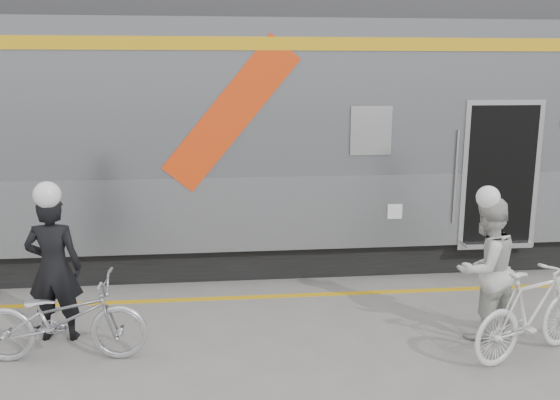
{
  "coord_description": "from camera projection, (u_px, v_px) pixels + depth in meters",
  "views": [
    {
      "loc": [
        -0.44,
        -5.61,
        3.07
      ],
      "look_at": [
        0.32,
        1.6,
        1.5
      ],
      "focal_mm": 38.0,
      "sensor_mm": 36.0,
      "label": 1
    }
  ],
  "objects": [
    {
      "name": "ground",
      "position": [
        266.0,
        374.0,
        6.15
      ],
      "size": [
        90.0,
        90.0,
        0.0
      ],
      "primitive_type": "plane",
      "color": "slate",
      "rests_on": "ground"
    },
    {
      "name": "train",
      "position": [
        337.0,
        134.0,
        9.95
      ],
      "size": [
        24.0,
        3.17,
        4.1
      ],
      "color": "black",
      "rests_on": "ground"
    },
    {
      "name": "safety_strip",
      "position": [
        253.0,
        297.0,
        8.24
      ],
      "size": [
        24.0,
        0.12,
        0.01
      ],
      "primitive_type": "cube",
      "color": "gold",
      "rests_on": "ground"
    },
    {
      "name": "man",
      "position": [
        54.0,
        268.0,
        6.8
      ],
      "size": [
        0.65,
        0.44,
        1.73
      ],
      "primitive_type": "imported",
      "rotation": [
        0.0,
        0.0,
        3.1
      ],
      "color": "black",
      "rests_on": "ground"
    },
    {
      "name": "bicycle_left",
      "position": [
        62.0,
        318.0,
        6.37
      ],
      "size": [
        1.84,
        0.71,
        0.95
      ],
      "primitive_type": "imported",
      "rotation": [
        0.0,
        0.0,
        1.53
      ],
      "color": "#B6B7BE",
      "rests_on": "ground"
    },
    {
      "name": "woman",
      "position": [
        485.0,
        269.0,
        6.87
      ],
      "size": [
        0.99,
        0.89,
        1.67
      ],
      "primitive_type": "imported",
      "rotation": [
        0.0,
        0.0,
        3.53
      ],
      "color": "beige",
      "rests_on": "ground"
    },
    {
      "name": "bicycle_right",
      "position": [
        532.0,
        313.0,
        6.44
      ],
      "size": [
        1.74,
        1.07,
        1.01
      ],
      "primitive_type": "imported",
      "rotation": [
        0.0,
        0.0,
        1.96
      ],
      "color": "silver",
      "rests_on": "ground"
    },
    {
      "name": "helmet_man",
      "position": [
        47.0,
        181.0,
        6.59
      ],
      "size": [
        0.3,
        0.3,
        0.3
      ],
      "primitive_type": "sphere",
      "color": "white",
      "rests_on": "man"
    },
    {
      "name": "helmet_woman",
      "position": [
        492.0,
        187.0,
        6.67
      ],
      "size": [
        0.27,
        0.27,
        0.27
      ],
      "primitive_type": "sphere",
      "color": "white",
      "rests_on": "woman"
    }
  ]
}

